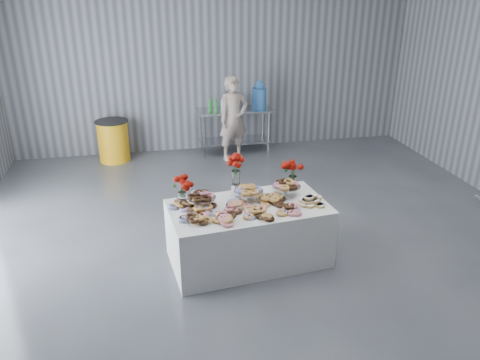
% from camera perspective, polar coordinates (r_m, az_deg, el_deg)
% --- Properties ---
extents(ground, '(9.00, 9.00, 0.00)m').
position_cam_1_polar(ground, '(5.97, 3.86, -9.86)').
color(ground, '#3C3F44').
rests_on(ground, ground).
extents(room_walls, '(8.04, 9.04, 4.02)m').
position_cam_1_polar(room_walls, '(5.05, 1.35, 16.22)').
color(room_walls, gray).
rests_on(room_walls, ground).
extents(display_table, '(2.00, 1.20, 0.75)m').
position_cam_1_polar(display_table, '(5.81, 1.04, -6.51)').
color(display_table, white).
rests_on(display_table, ground).
extents(prep_table, '(1.50, 0.60, 0.90)m').
position_cam_1_polar(prep_table, '(9.45, -0.67, 6.97)').
color(prep_table, silver).
rests_on(prep_table, ground).
extents(donut_mounds, '(1.88, 0.99, 0.09)m').
position_cam_1_polar(donut_mounds, '(5.57, 1.18, -3.00)').
color(donut_mounds, '#BD8445').
rests_on(donut_mounds, display_table).
extents(cake_stand_left, '(0.36, 0.36, 0.17)m').
position_cam_1_polar(cake_stand_left, '(5.57, -4.79, -2.00)').
color(cake_stand_left, silver).
rests_on(cake_stand_left, display_table).
extents(cake_stand_mid, '(0.36, 0.36, 0.17)m').
position_cam_1_polar(cake_stand_mid, '(5.71, 1.07, -1.23)').
color(cake_stand_mid, silver).
rests_on(cake_stand_mid, display_table).
extents(cake_stand_right, '(0.36, 0.36, 0.17)m').
position_cam_1_polar(cake_stand_right, '(5.88, 5.68, -0.61)').
color(cake_stand_right, silver).
rests_on(cake_stand_right, display_table).
extents(danish_pile, '(0.48, 0.48, 0.11)m').
position_cam_1_polar(danish_pile, '(5.75, 8.65, -2.28)').
color(danish_pile, white).
rests_on(danish_pile, display_table).
extents(bouquet_left, '(0.26, 0.26, 0.42)m').
position_cam_1_polar(bouquet_left, '(5.55, -7.09, -0.39)').
color(bouquet_left, white).
rests_on(bouquet_left, display_table).
extents(bouquet_right, '(0.26, 0.26, 0.42)m').
position_cam_1_polar(bouquet_right, '(6.01, 6.49, 1.48)').
color(bouquet_right, white).
rests_on(bouquet_right, display_table).
extents(bouquet_center, '(0.26, 0.26, 0.57)m').
position_cam_1_polar(bouquet_center, '(5.77, -0.50, 1.59)').
color(bouquet_center, silver).
rests_on(bouquet_center, display_table).
extents(water_jug, '(0.28, 0.28, 0.55)m').
position_cam_1_polar(water_jug, '(9.43, 2.34, 10.23)').
color(water_jug, '#4493E8').
rests_on(water_jug, prep_table).
extents(drink_bottles, '(0.54, 0.08, 0.27)m').
position_cam_1_polar(drink_bottles, '(9.20, -2.55, 9.17)').
color(drink_bottles, '#268C33').
rests_on(drink_bottles, prep_table).
extents(person, '(0.68, 0.54, 1.63)m').
position_cam_1_polar(person, '(9.03, -0.79, 7.48)').
color(person, '#CC8C93').
rests_on(person, ground).
extents(trash_barrel, '(0.63, 0.63, 0.80)m').
position_cam_1_polar(trash_barrel, '(9.38, -15.18, 4.64)').
color(trash_barrel, '#FFAF15').
rests_on(trash_barrel, ground).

